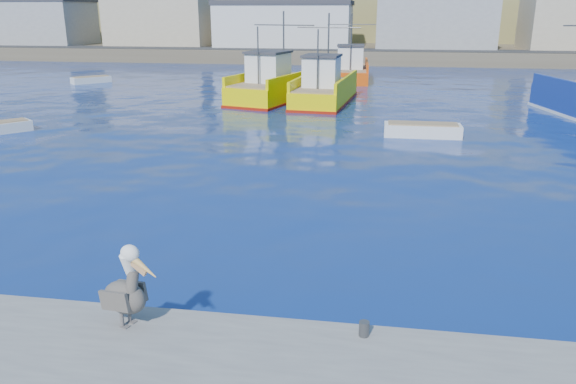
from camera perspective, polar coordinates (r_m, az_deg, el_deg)
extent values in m
plane|color=navy|center=(14.66, -3.89, -7.99)|extent=(260.00, 260.00, 0.00)
cylinder|color=#4C4C4C|center=(11.05, 7.74, -13.60)|extent=(0.20, 0.20, 0.30)
cube|color=brown|center=(85.08, 7.17, 14.04)|extent=(160.00, 30.00, 1.60)
cube|color=brown|center=(110.88, 7.81, 17.59)|extent=(180.00, 40.00, 14.00)
cube|color=#2D2D2D|center=(74.05, 6.86, 14.15)|extent=(150.00, 5.00, 0.10)
cube|color=gray|center=(94.77, -24.49, 15.33)|extent=(16.00, 10.00, 6.00)
cube|color=#333338|center=(94.77, -24.76, 17.31)|extent=(16.32, 10.20, 0.60)
cube|color=tan|center=(85.67, -12.77, 16.66)|extent=(14.00, 9.00, 7.00)
cube|color=silver|center=(80.92, -0.27, 16.50)|extent=(18.00, 11.00, 5.50)
cube|color=#333338|center=(80.90, -0.27, 18.66)|extent=(18.36, 11.22, 0.60)
cube|color=gray|center=(80.16, 14.60, 16.30)|extent=(15.00, 10.00, 6.50)
cube|color=#F1DD00|center=(43.10, -1.03, 10.33)|extent=(6.20, 11.12, 1.37)
cube|color=#F1DD00|center=(42.30, 1.03, 11.60)|extent=(2.95, 10.03, 0.70)
cube|color=#F1DD00|center=(43.71, -3.04, 11.78)|extent=(2.95, 10.03, 0.70)
cube|color=#951708|center=(43.19, -1.03, 9.49)|extent=(6.32, 11.34, 0.25)
cube|color=#8C7251|center=(43.01, -1.04, 11.30)|extent=(5.81, 10.63, 0.10)
cube|color=white|center=(41.49, -2.01, 12.51)|extent=(3.08, 3.20, 2.00)
cube|color=#333338|center=(41.40, -2.03, 14.02)|extent=(3.33, 3.55, 0.15)
cylinder|color=#4C4C4C|center=(43.75, -0.44, 14.64)|extent=(0.15, 0.15, 5.00)
cylinder|color=#4C4C4C|center=(40.00, -3.06, 13.58)|extent=(0.12, 0.12, 4.00)
cylinder|color=#4C4C4C|center=(43.69, -0.45, 16.60)|extent=(4.77, 1.39, 0.08)
cube|color=#F1DD00|center=(41.52, 3.78, 9.91)|extent=(4.20, 9.83, 1.24)
cube|color=#F1DD00|center=(41.14, 5.97, 11.14)|extent=(1.09, 9.34, 0.70)
cube|color=#F1DD00|center=(41.71, 1.67, 11.32)|extent=(1.09, 9.34, 0.70)
cube|color=#951708|center=(41.60, 3.76, 9.13)|extent=(4.28, 10.02, 0.25)
cube|color=#8C7251|center=(41.43, 3.80, 10.83)|extent=(3.90, 9.42, 0.10)
cube|color=white|center=(39.91, 3.43, 12.08)|extent=(2.53, 2.60, 2.00)
cube|color=#333338|center=(39.82, 3.46, 13.66)|extent=(2.72, 2.90, 0.15)
cylinder|color=#4C4C4C|center=(42.14, 4.12, 14.29)|extent=(0.13, 0.13, 5.00)
cylinder|color=#4C4C4C|center=(38.43, 3.03, 13.21)|extent=(0.11, 0.11, 4.00)
cylinder|color=#4C4C4C|center=(42.07, 4.17, 16.33)|extent=(4.61, 0.52, 0.08)
cube|color=#E0490A|center=(55.30, 6.33, 11.80)|extent=(3.66, 8.94, 1.15)
cube|color=#E0490A|center=(55.22, 8.01, 12.69)|extent=(0.55, 8.63, 0.70)
cube|color=#E0490A|center=(55.24, 4.71, 12.80)|extent=(0.55, 8.63, 0.70)
cube|color=#8C7251|center=(55.24, 6.35, 12.44)|extent=(3.38, 8.57, 0.10)
cube|color=white|center=(53.83, 6.37, 13.42)|extent=(2.40, 2.29, 2.00)
cube|color=#333338|center=(53.76, 6.41, 14.59)|extent=(2.58, 2.56, 0.15)
cylinder|color=#4C4C4C|center=(55.94, 6.45, 15.02)|extent=(0.12, 0.12, 5.00)
cylinder|color=#4C4C4C|center=(52.45, 6.39, 14.29)|extent=(0.10, 0.10, 4.00)
cylinder|color=#4C4C4C|center=(55.89, 6.50, 16.55)|extent=(4.62, 0.27, 0.08)
cube|color=silver|center=(30.92, 13.48, 5.98)|extent=(4.01, 1.41, 0.80)
cube|color=#8C7251|center=(30.83, 13.54, 6.76)|extent=(3.61, 1.11, 0.08)
cube|color=silver|center=(53.83, 26.99, 9.44)|extent=(3.13, 3.43, 0.69)
cube|color=#8C7251|center=(53.79, 27.05, 9.83)|extent=(2.71, 3.00, 0.07)
cube|color=silver|center=(56.06, -19.37, 10.63)|extent=(3.25, 3.37, 0.69)
cube|color=#8C7251|center=(56.02, -19.41, 11.01)|extent=(2.82, 2.94, 0.07)
cylinder|color=#595451|center=(11.70, -16.51, -12.26)|extent=(0.09, 0.09, 0.33)
cube|color=#595451|center=(11.74, -16.23, -13.00)|extent=(0.20, 0.18, 0.02)
cylinder|color=#595451|center=(11.82, -15.81, -11.84)|extent=(0.09, 0.09, 0.33)
cube|color=#595451|center=(11.86, -15.53, -12.57)|extent=(0.20, 0.18, 0.02)
ellipsoid|color=#38332D|center=(11.54, -16.24, -10.23)|extent=(1.08, 0.84, 0.66)
cube|color=#38332D|center=(11.38, -17.24, -10.55)|extent=(0.72, 0.30, 0.48)
cube|color=#38332D|center=(11.70, -15.51, -9.58)|extent=(0.72, 0.30, 0.48)
cube|color=#38332D|center=(11.84, -17.70, -10.02)|extent=(0.29, 0.25, 0.14)
cylinder|color=#38332D|center=(11.23, -15.55, -8.91)|extent=(0.32, 0.39, 0.52)
cylinder|color=white|center=(11.11, -15.95, -7.05)|extent=(0.30, 0.38, 0.49)
ellipsoid|color=white|center=(10.96, -15.77, -6.01)|extent=(0.46, 0.40, 0.33)
cone|color=gold|center=(10.86, -14.51, -7.34)|extent=(0.67, 0.36, 0.45)
cube|color=tan|center=(10.95, -14.96, -7.41)|extent=(0.40, 0.18, 0.29)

